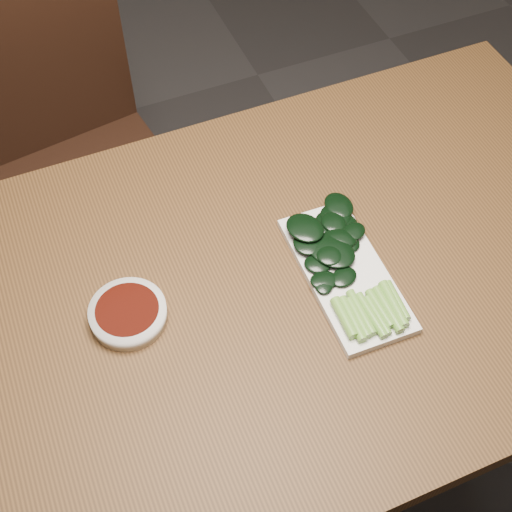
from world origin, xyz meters
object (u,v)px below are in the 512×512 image
at_px(table, 264,308).
at_px(chair_far, 73,159).
at_px(sauce_bowl, 128,313).
at_px(serving_plate, 346,274).
at_px(gai_lan, 342,260).

relative_size(table, chair_far, 1.57).
bearing_deg(sauce_bowl, table, -5.98).
bearing_deg(table, sauce_bowl, 174.02).
height_order(serving_plate, gai_lan, gai_lan).
xyz_separation_m(table, gai_lan, (0.13, -0.02, 0.09)).
distance_m(serving_plate, gai_lan, 0.02).
bearing_deg(table, serving_plate, -16.24).
distance_m(table, chair_far, 0.73).
bearing_deg(table, chair_far, 107.05).
bearing_deg(serving_plate, gai_lan, 88.30).
height_order(table, serving_plate, serving_plate).
xyz_separation_m(serving_plate, gai_lan, (0.00, 0.02, 0.02)).
height_order(chair_far, gai_lan, chair_far).
relative_size(table, gai_lan, 4.77).
relative_size(serving_plate, gai_lan, 0.98).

